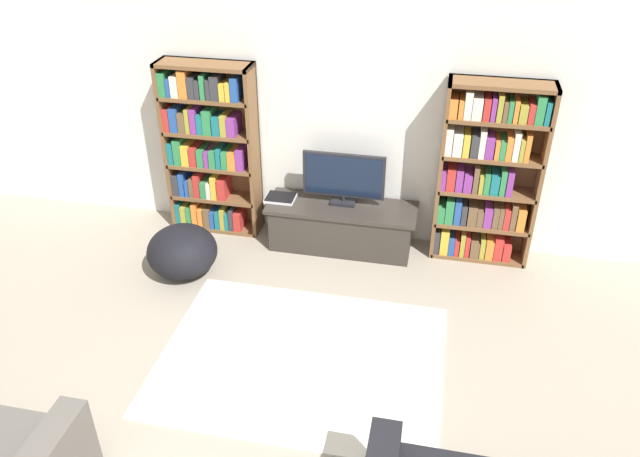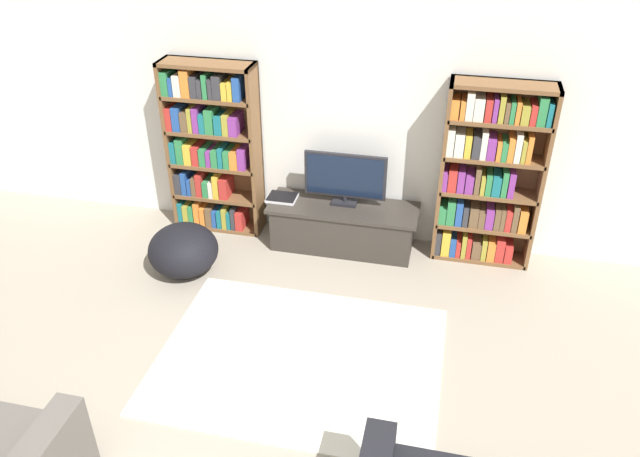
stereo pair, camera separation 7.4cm
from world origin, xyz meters
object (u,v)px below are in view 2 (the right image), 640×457
(beanbag_ottoman, at_px, (183,250))
(tv_stand, at_px, (343,226))
(bookshelf_right, at_px, (488,177))
(bookshelf_left, at_px, (211,148))
(laptop, at_px, (282,198))
(television, at_px, (345,178))

(beanbag_ottoman, bearing_deg, tv_stand, 28.95)
(bookshelf_right, relative_size, beanbag_ottoman, 2.70)
(bookshelf_left, xyz_separation_m, bookshelf_right, (2.68, -0.00, -0.01))
(laptop, xyz_separation_m, beanbag_ottoman, (-0.74, -0.77, -0.23))
(laptop, bearing_deg, bookshelf_left, 171.35)
(bookshelf_right, relative_size, laptop, 6.00)
(bookshelf_right, height_order, tv_stand, bookshelf_right)
(bookshelf_left, distance_m, bookshelf_right, 2.68)
(television, bearing_deg, tv_stand, -90.00)
(tv_stand, relative_size, beanbag_ottoman, 2.25)
(television, height_order, laptop, television)
(bookshelf_left, relative_size, television, 2.21)
(laptop, relative_size, beanbag_ottoman, 0.45)
(bookshelf_right, distance_m, tv_stand, 1.46)
(tv_stand, relative_size, television, 1.84)
(bookshelf_left, height_order, laptop, bookshelf_left)
(bookshelf_right, bearing_deg, television, -176.97)
(tv_stand, bearing_deg, laptop, 178.51)
(bookshelf_left, relative_size, laptop, 6.00)
(bookshelf_right, height_order, television, bookshelf_right)
(bookshelf_left, xyz_separation_m, laptop, (0.75, -0.11, -0.40))
(tv_stand, relative_size, laptop, 5.00)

